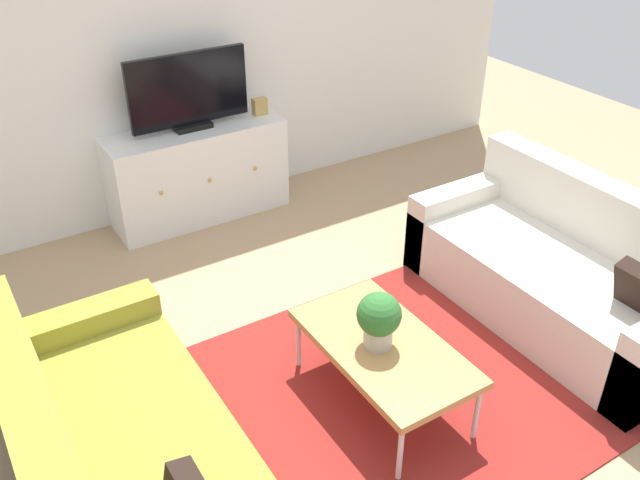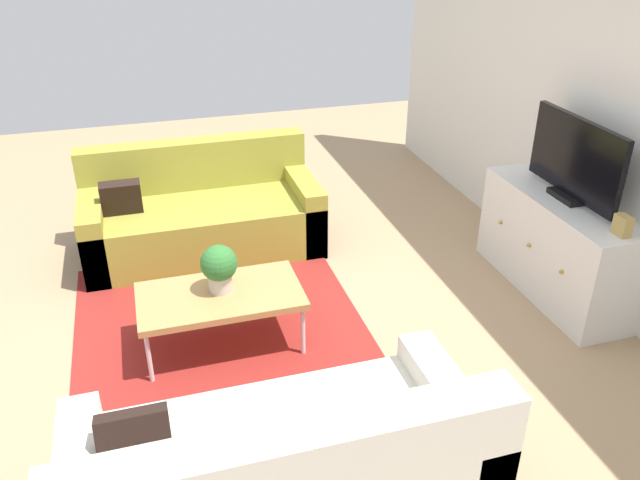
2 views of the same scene
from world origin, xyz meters
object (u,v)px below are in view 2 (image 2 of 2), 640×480
at_px(couch_left_side, 201,215).
at_px(potted_plant, 219,267).
at_px(flat_screen_tv, 575,160).
at_px(tv_console, 556,245).
at_px(coffee_table, 220,297).
at_px(mantel_clock, 623,226).

height_order(couch_left_side, potted_plant, couch_left_side).
bearing_deg(flat_screen_tv, tv_console, -90.00).
height_order(coffee_table, tv_console, tv_console).
distance_m(tv_console, flat_screen_tv, 0.65).
relative_size(coffee_table, mantel_clock, 7.85).
relative_size(coffee_table, potted_plant, 3.28).
bearing_deg(couch_left_side, mantel_clock, 50.02).
xyz_separation_m(couch_left_side, flat_screen_tv, (1.43, 2.39, 0.74)).
xyz_separation_m(coffee_table, potted_plant, (-0.03, 0.01, 0.20)).
distance_m(couch_left_side, mantel_clock, 3.14).
xyz_separation_m(tv_console, flat_screen_tv, (-0.00, 0.02, 0.65)).
height_order(flat_screen_tv, mantel_clock, flat_screen_tv).
height_order(couch_left_side, coffee_table, couch_left_side).
distance_m(potted_plant, flat_screen_tv, 2.47).
bearing_deg(flat_screen_tv, potted_plant, -90.89).
bearing_deg(potted_plant, mantel_clock, 76.02).
xyz_separation_m(couch_left_side, tv_console, (1.43, 2.37, 0.09)).
height_order(coffee_table, mantel_clock, mantel_clock).
bearing_deg(coffee_table, couch_left_side, 177.93).
bearing_deg(coffee_table, potted_plant, 157.09).
xyz_separation_m(couch_left_side, mantel_clock, (1.99, 2.37, 0.52)).
distance_m(coffee_table, mantel_clock, 2.53).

